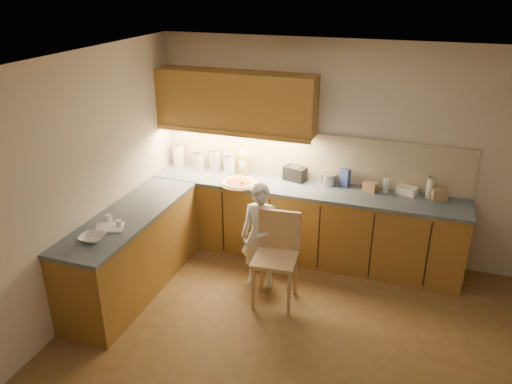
% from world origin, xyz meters
% --- Properties ---
extents(room, '(4.54, 4.50, 2.62)m').
position_xyz_m(room, '(0.00, 0.00, 1.68)').
color(room, brown).
rests_on(room, ground).
extents(l_counter, '(3.77, 2.62, 0.92)m').
position_xyz_m(l_counter, '(-0.92, 1.25, 0.46)').
color(l_counter, olive).
rests_on(l_counter, ground).
extents(backsplash, '(3.75, 0.02, 0.58)m').
position_xyz_m(backsplash, '(-0.38, 1.99, 1.21)').
color(backsplash, '#B7AB8E').
rests_on(backsplash, l_counter).
extents(upper_cabinets, '(1.95, 0.36, 0.73)m').
position_xyz_m(upper_cabinets, '(-1.27, 1.82, 1.85)').
color(upper_cabinets, olive).
rests_on(upper_cabinets, ground).
extents(pizza_on_board, '(0.44, 0.44, 0.18)m').
position_xyz_m(pizza_on_board, '(-1.13, 1.52, 0.94)').
color(pizza_on_board, tan).
rests_on(pizza_on_board, l_counter).
extents(child, '(0.47, 0.33, 1.22)m').
position_xyz_m(child, '(-0.65, 0.92, 0.61)').
color(child, silver).
rests_on(child, ground).
extents(wooden_chair, '(0.48, 0.48, 0.99)m').
position_xyz_m(wooden_chair, '(-0.41, 0.73, 0.57)').
color(wooden_chair, tan).
rests_on(wooden_chair, ground).
extents(mixing_bowl, '(0.25, 0.25, 0.06)m').
position_xyz_m(mixing_bowl, '(-1.95, -0.22, 0.95)').
color(mixing_bowl, silver).
rests_on(mixing_bowl, l_counter).
extents(canister_a, '(0.15, 0.15, 0.31)m').
position_xyz_m(canister_a, '(-2.10, 1.86, 1.08)').
color(canister_a, silver).
rests_on(canister_a, l_counter).
extents(canister_b, '(0.15, 0.15, 0.26)m').
position_xyz_m(canister_b, '(-1.80, 1.83, 1.05)').
color(canister_b, beige).
rests_on(canister_b, l_counter).
extents(canister_c, '(0.15, 0.15, 0.29)m').
position_xyz_m(canister_c, '(-1.59, 1.88, 1.06)').
color(canister_c, beige).
rests_on(canister_c, l_counter).
extents(canister_d, '(0.16, 0.16, 0.26)m').
position_xyz_m(canister_d, '(-1.38, 1.84, 1.05)').
color(canister_d, white).
rests_on(canister_d, l_counter).
extents(oil_jug, '(0.12, 0.10, 0.32)m').
position_xyz_m(oil_jug, '(-1.20, 1.86, 1.06)').
color(oil_jug, gold).
rests_on(oil_jug, l_counter).
extents(toaster, '(0.30, 0.22, 0.18)m').
position_xyz_m(toaster, '(-0.53, 1.87, 1.01)').
color(toaster, black).
rests_on(toaster, l_counter).
extents(steel_pot, '(0.18, 0.18, 0.14)m').
position_xyz_m(steel_pot, '(-0.11, 1.87, 0.99)').
color(steel_pot, '#B2B2B7').
rests_on(steel_pot, l_counter).
extents(blue_box, '(0.13, 0.11, 0.22)m').
position_xyz_m(blue_box, '(0.08, 1.88, 1.03)').
color(blue_box, '#344E9E').
rests_on(blue_box, l_counter).
extents(card_box_a, '(0.18, 0.16, 0.11)m').
position_xyz_m(card_box_a, '(0.39, 1.83, 0.98)').
color(card_box_a, '#A37658').
rests_on(card_box_a, l_counter).
extents(white_bottle, '(0.06, 0.06, 0.16)m').
position_xyz_m(white_bottle, '(0.56, 1.86, 1.00)').
color(white_bottle, white).
rests_on(white_bottle, l_counter).
extents(flat_pack, '(0.25, 0.21, 0.08)m').
position_xyz_m(flat_pack, '(0.79, 1.89, 0.96)').
color(flat_pack, white).
rests_on(flat_pack, l_counter).
extents(tall_jar, '(0.08, 0.08, 0.25)m').
position_xyz_m(tall_jar, '(1.03, 1.86, 1.05)').
color(tall_jar, white).
rests_on(tall_jar, l_counter).
extents(card_box_b, '(0.19, 0.17, 0.13)m').
position_xyz_m(card_box_b, '(1.14, 1.83, 0.98)').
color(card_box_b, '#9F8255').
rests_on(card_box_b, l_counter).
extents(dough_cloth, '(0.33, 0.30, 0.02)m').
position_xyz_m(dough_cloth, '(-1.94, 0.04, 0.93)').
color(dough_cloth, white).
rests_on(dough_cloth, l_counter).
extents(spice_jar_a, '(0.08, 0.08, 0.08)m').
position_xyz_m(spice_jar_a, '(-2.03, 0.16, 0.96)').
color(spice_jar_a, white).
rests_on(spice_jar_a, l_counter).
extents(spice_jar_b, '(0.07, 0.07, 0.08)m').
position_xyz_m(spice_jar_b, '(-1.86, 0.08, 0.96)').
color(spice_jar_b, white).
rests_on(spice_jar_b, l_counter).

